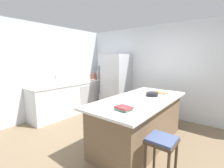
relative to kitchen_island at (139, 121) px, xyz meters
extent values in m
plane|color=#7A664C|center=(-0.42, -0.42, -0.46)|extent=(7.20, 7.20, 0.00)
cube|color=silver|center=(-0.42, 1.83, 0.84)|extent=(6.00, 0.10, 2.60)
cube|color=silver|center=(-2.87, -0.42, 0.84)|extent=(0.10, 6.00, 2.60)
cube|color=silver|center=(-2.51, 0.36, -0.01)|extent=(0.62, 2.64, 0.90)
cube|color=white|center=(-2.51, 0.36, 0.46)|extent=(0.65, 2.67, 0.03)
cube|color=#B2B5BA|center=(-2.20, 0.69, -0.01)|extent=(0.01, 0.60, 0.76)
cube|color=#7A6047|center=(0.00, 0.00, -0.03)|extent=(0.90, 2.09, 0.87)
cube|color=white|center=(0.00, 0.00, 0.43)|extent=(1.06, 2.29, 0.04)
cube|color=#B7BABF|center=(-1.65, 1.40, 0.44)|extent=(0.81, 0.75, 1.80)
cylinder|color=#4C4C51|center=(-2.01, 1.01, 0.53)|extent=(0.02, 0.02, 0.90)
cylinder|color=#473828|center=(0.58, -0.90, -0.16)|extent=(0.04, 0.04, 0.59)
cylinder|color=#473828|center=(0.58, -0.60, -0.16)|extent=(0.04, 0.04, 0.59)
cylinder|color=#473828|center=(0.88, -0.60, -0.16)|extent=(0.04, 0.04, 0.59)
cube|color=#473828|center=(0.73, -0.75, 0.16)|extent=(0.36, 0.36, 0.04)
cube|color=#47567F|center=(0.73, -0.75, 0.19)|extent=(0.34, 0.34, 0.03)
cylinder|color=silver|center=(-2.57, 0.16, 0.48)|extent=(0.05, 0.05, 0.02)
cylinder|color=silver|center=(-2.57, 0.16, 0.63)|extent=(0.02, 0.02, 0.28)
cylinder|color=silver|center=(-2.51, 0.16, 0.75)|extent=(0.14, 0.02, 0.02)
cylinder|color=silver|center=(-2.52, -0.21, 0.54)|extent=(0.09, 0.09, 0.12)
cylinder|color=#4C7F3D|center=(-2.54, -0.21, 0.62)|extent=(0.01, 0.03, 0.20)
sphere|color=#DB4C66|center=(-2.54, -0.21, 0.73)|extent=(0.04, 0.04, 0.04)
cylinder|color=#4C7F3D|center=(-2.52, -0.22, 0.63)|extent=(0.01, 0.01, 0.20)
sphere|color=#DB4C66|center=(-2.52, -0.22, 0.73)|extent=(0.04, 0.04, 0.04)
cylinder|color=#4C7F3D|center=(-2.51, -0.21, 0.62)|extent=(0.01, 0.04, 0.19)
sphere|color=#DB4C66|center=(-2.51, -0.21, 0.71)|extent=(0.04, 0.04, 0.04)
cylinder|color=gray|center=(-2.51, 0.55, 0.48)|extent=(0.14, 0.14, 0.01)
cylinder|color=white|center=(-2.51, 0.55, 0.62)|extent=(0.11, 0.11, 0.26)
cylinder|color=gray|center=(-2.51, 0.55, 0.77)|extent=(0.02, 0.02, 0.04)
cylinder|color=brown|center=(-2.49, 1.58, 0.59)|extent=(0.08, 0.08, 0.22)
cylinder|color=brown|center=(-2.49, 1.58, 0.74)|extent=(0.03, 0.03, 0.08)
cylinder|color=black|center=(-2.49, 1.58, 0.78)|extent=(0.03, 0.03, 0.01)
cylinder|color=silver|center=(-2.54, 1.49, 0.61)|extent=(0.07, 0.07, 0.27)
cylinder|color=silver|center=(-2.54, 1.49, 0.79)|extent=(0.03, 0.03, 0.08)
cylinder|color=black|center=(-2.54, 1.49, 0.83)|extent=(0.04, 0.04, 0.01)
cylinder|color=red|center=(-2.59, 1.40, 0.56)|extent=(0.05, 0.05, 0.18)
cylinder|color=red|center=(-2.59, 1.40, 0.68)|extent=(0.02, 0.02, 0.06)
cylinder|color=black|center=(-2.59, 1.40, 0.71)|extent=(0.02, 0.02, 0.01)
cylinder|color=#5B3319|center=(-2.43, 1.30, 0.56)|extent=(0.06, 0.06, 0.17)
cylinder|color=#5B3319|center=(-2.43, 1.30, 0.68)|extent=(0.03, 0.03, 0.07)
cylinder|color=black|center=(-2.43, 1.30, 0.71)|extent=(0.03, 0.03, 0.01)
cylinder|color=#994C23|center=(-2.57, 1.21, 0.57)|extent=(0.05, 0.05, 0.20)
cylinder|color=#994C23|center=(-2.57, 1.21, 0.71)|extent=(0.02, 0.02, 0.07)
cylinder|color=black|center=(-2.57, 1.21, 0.75)|extent=(0.02, 0.02, 0.01)
cube|color=#4C7F60|center=(0.14, -0.76, 0.46)|extent=(0.21, 0.19, 0.03)
cube|color=#A83338|center=(0.14, -0.76, 0.49)|extent=(0.26, 0.21, 0.03)
cylinder|color=black|center=(0.08, 0.35, 0.49)|extent=(0.24, 0.24, 0.08)
cube|color=#9E7042|center=(0.09, 0.72, 0.46)|extent=(0.36, 0.22, 0.02)
camera|label=1|loc=(1.40, -2.63, 1.21)|focal=25.27mm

